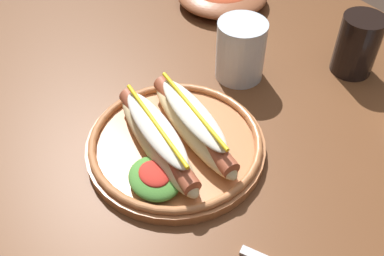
% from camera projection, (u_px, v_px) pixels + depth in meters
% --- Properties ---
extents(dining_table, '(1.24, 1.01, 0.74)m').
position_uv_depth(dining_table, '(211.00, 163.00, 0.79)').
color(dining_table, brown).
rests_on(dining_table, ground_plane).
extents(hot_dog_plate, '(0.27, 0.27, 0.08)m').
position_uv_depth(hot_dog_plate, '(175.00, 140.00, 0.66)').
color(hot_dog_plate, '#B77042').
rests_on(hot_dog_plate, dining_table).
extents(soda_cup, '(0.07, 0.07, 0.11)m').
position_uv_depth(soda_cup, '(357.00, 45.00, 0.78)').
color(soda_cup, black).
rests_on(soda_cup, dining_table).
extents(extra_cup, '(0.09, 0.09, 0.11)m').
position_uv_depth(extra_cup, '(241.00, 50.00, 0.77)').
color(extra_cup, silver).
rests_on(extra_cup, dining_table).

